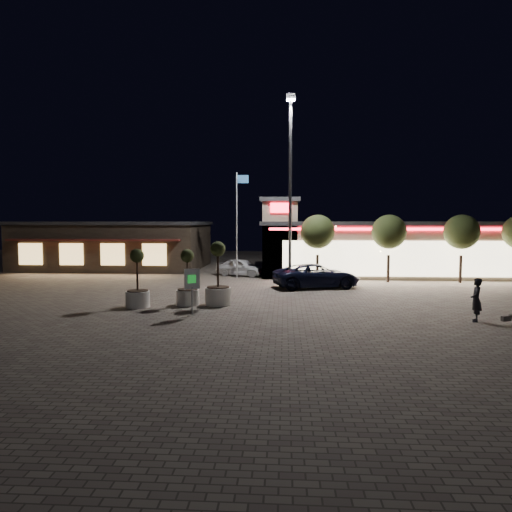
# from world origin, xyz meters

# --- Properties ---
(ground) EXTENTS (90.00, 90.00, 0.00)m
(ground) POSITION_xyz_m (0.00, 0.00, 0.00)
(ground) COLOR slate
(ground) RESTS_ON ground
(retail_building) EXTENTS (20.40, 8.40, 6.10)m
(retail_building) POSITION_xyz_m (9.51, 15.82, 2.21)
(retail_building) COLOR tan
(retail_building) RESTS_ON ground
(restaurant_building) EXTENTS (16.40, 11.00, 4.30)m
(restaurant_building) POSITION_xyz_m (-14.00, 19.97, 2.16)
(restaurant_building) COLOR #382D23
(restaurant_building) RESTS_ON ground
(floodlight_pole) EXTENTS (0.60, 0.40, 12.38)m
(floodlight_pole) POSITION_xyz_m (2.00, 8.00, 7.02)
(floodlight_pole) COLOR gray
(floodlight_pole) RESTS_ON ground
(flagpole) EXTENTS (0.95, 0.10, 8.00)m
(flagpole) POSITION_xyz_m (-1.90, 13.00, 4.74)
(flagpole) COLOR white
(flagpole) RESTS_ON ground
(string_tree_a) EXTENTS (2.42, 2.42, 4.79)m
(string_tree_a) POSITION_xyz_m (4.00, 11.00, 3.56)
(string_tree_a) COLOR #332319
(string_tree_a) RESTS_ON ground
(string_tree_b) EXTENTS (2.42, 2.42, 4.79)m
(string_tree_b) POSITION_xyz_m (9.00, 11.00, 3.56)
(string_tree_b) COLOR #332319
(string_tree_b) RESTS_ON ground
(string_tree_c) EXTENTS (2.42, 2.42, 4.79)m
(string_tree_c) POSITION_xyz_m (14.00, 11.00, 3.56)
(string_tree_c) COLOR #332319
(string_tree_c) RESTS_ON ground
(pickup_truck) EXTENTS (6.08, 3.93, 1.56)m
(pickup_truck) POSITION_xyz_m (3.72, 7.90, 0.78)
(pickup_truck) COLOR black
(pickup_truck) RESTS_ON ground
(white_sedan) EXTENTS (4.39, 3.10, 1.39)m
(white_sedan) POSITION_xyz_m (-1.75, 14.00, 0.69)
(white_sedan) COLOR silver
(white_sedan) RESTS_ON ground
(pedestrian) EXTENTS (0.64, 0.79, 1.88)m
(pedestrian) POSITION_xyz_m (9.85, -1.84, 0.94)
(pedestrian) COLOR black
(pedestrian) RESTS_ON ground
(dog) EXTENTS (0.53, 0.33, 0.29)m
(dog) POSITION_xyz_m (10.95, -2.32, 0.28)
(dog) COLOR #59514C
(dog) RESTS_ON ground
(planter_left) EXTENTS (1.19, 1.19, 2.94)m
(planter_left) POSITION_xyz_m (-5.70, 0.56, 0.91)
(planter_left) COLOR white
(planter_left) RESTS_ON ground
(planter_mid) EXTENTS (1.17, 1.17, 2.88)m
(planter_mid) POSITION_xyz_m (-3.32, 1.28, 0.89)
(planter_mid) COLOR white
(planter_mid) RESTS_ON ground
(planter_right) EXTENTS (1.33, 1.33, 3.28)m
(planter_right) POSITION_xyz_m (-1.76, 1.41, 1.01)
(planter_right) COLOR white
(planter_right) RESTS_ON ground
(valet_sign) EXTENTS (0.68, 0.31, 2.14)m
(valet_sign) POSITION_xyz_m (-2.55, -1.32, 1.50)
(valet_sign) COLOR gray
(valet_sign) RESTS_ON ground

